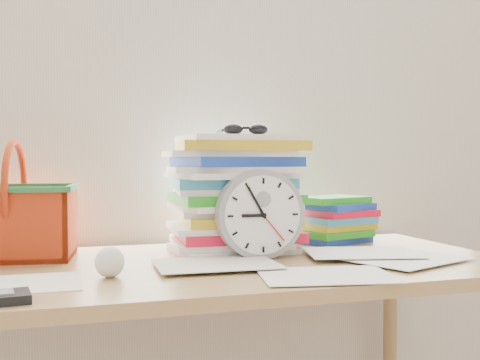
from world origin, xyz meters
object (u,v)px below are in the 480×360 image
object	(u,v)px
book_stack	(336,219)
basket	(15,200)
desk	(223,292)
clock	(260,214)
paper_stack	(234,193)

from	to	relation	value
book_stack	basket	distance (m)	0.90
desk	book_stack	distance (m)	0.49
clock	book_stack	distance (m)	0.38
desk	paper_stack	world-z (taller)	paper_stack
paper_stack	desk	bearing A→B (deg)	-115.89
desk	clock	xyz separation A→B (m)	(0.10, 0.02, 0.19)
paper_stack	clock	size ratio (longest dim) A/B	1.58
desk	clock	bearing A→B (deg)	8.93
desk	clock	size ratio (longest dim) A/B	6.32
paper_stack	basket	distance (m)	0.56
paper_stack	book_stack	xyz separation A→B (m)	(0.34, 0.06, -0.09)
paper_stack	basket	xyz separation A→B (m)	(-0.56, 0.05, -0.01)
desk	paper_stack	distance (m)	0.29
desk	book_stack	xyz separation A→B (m)	(0.42, 0.22, 0.14)
clock	basket	world-z (taller)	basket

